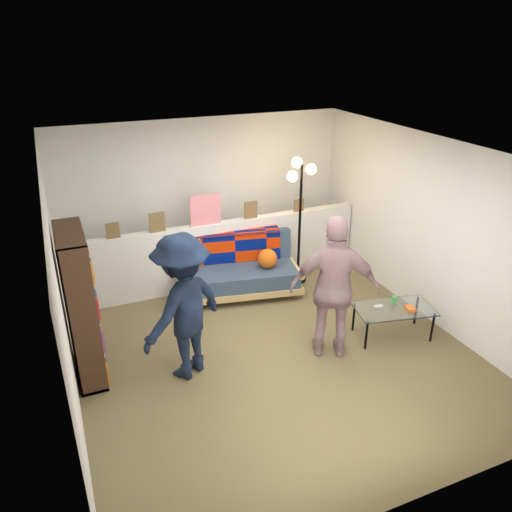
{
  "coord_description": "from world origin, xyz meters",
  "views": [
    {
      "loc": [
        -2.15,
        -4.69,
        3.57
      ],
      "look_at": [
        0.0,
        0.4,
        1.05
      ],
      "focal_mm": 35.0,
      "sensor_mm": 36.0,
      "label": 1
    }
  ],
  "objects_px": {
    "bookshelf": "(81,311)",
    "person_left": "(183,307)",
    "floor_lamp": "(300,196)",
    "futon_sofa": "(239,270)",
    "person_right": "(335,289)",
    "coffee_table": "(394,310)"
  },
  "relations": [
    {
      "from": "bookshelf",
      "to": "person_left",
      "type": "distance_m",
      "value": 1.1
    },
    {
      "from": "bookshelf",
      "to": "floor_lamp",
      "type": "relative_size",
      "value": 0.9
    },
    {
      "from": "futon_sofa",
      "to": "floor_lamp",
      "type": "relative_size",
      "value": 1.0
    },
    {
      "from": "person_left",
      "to": "person_right",
      "type": "xyz_separation_m",
      "value": [
        1.69,
        -0.31,
        0.03
      ]
    },
    {
      "from": "person_left",
      "to": "floor_lamp",
      "type": "bearing_deg",
      "value": -175.23
    },
    {
      "from": "bookshelf",
      "to": "floor_lamp",
      "type": "xyz_separation_m",
      "value": [
        3.22,
        1.15,
        0.55
      ]
    },
    {
      "from": "person_left",
      "to": "person_right",
      "type": "bearing_deg",
      "value": 138.76
    },
    {
      "from": "bookshelf",
      "to": "person_left",
      "type": "bearing_deg",
      "value": -22.51
    },
    {
      "from": "coffee_table",
      "to": "floor_lamp",
      "type": "bearing_deg",
      "value": 101.99
    },
    {
      "from": "person_right",
      "to": "futon_sofa",
      "type": "bearing_deg",
      "value": -48.82
    },
    {
      "from": "futon_sofa",
      "to": "person_left",
      "type": "bearing_deg",
      "value": -128.43
    },
    {
      "from": "floor_lamp",
      "to": "person_right",
      "type": "distance_m",
      "value": 2.01
    },
    {
      "from": "person_right",
      "to": "coffee_table",
      "type": "bearing_deg",
      "value": -152.31
    },
    {
      "from": "floor_lamp",
      "to": "person_right",
      "type": "bearing_deg",
      "value": -105.14
    },
    {
      "from": "bookshelf",
      "to": "floor_lamp",
      "type": "distance_m",
      "value": 3.46
    },
    {
      "from": "person_left",
      "to": "coffee_table",
      "type": "bearing_deg",
      "value": 142.62
    },
    {
      "from": "bookshelf",
      "to": "person_right",
      "type": "distance_m",
      "value": 2.81
    },
    {
      "from": "person_left",
      "to": "person_right",
      "type": "relative_size",
      "value": 0.97
    },
    {
      "from": "bookshelf",
      "to": "person_right",
      "type": "height_order",
      "value": "person_right"
    },
    {
      "from": "bookshelf",
      "to": "coffee_table",
      "type": "distance_m",
      "value": 3.71
    },
    {
      "from": "bookshelf",
      "to": "floor_lamp",
      "type": "bearing_deg",
      "value": 19.58
    },
    {
      "from": "coffee_table",
      "to": "floor_lamp",
      "type": "distance_m",
      "value": 2.15
    }
  ]
}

